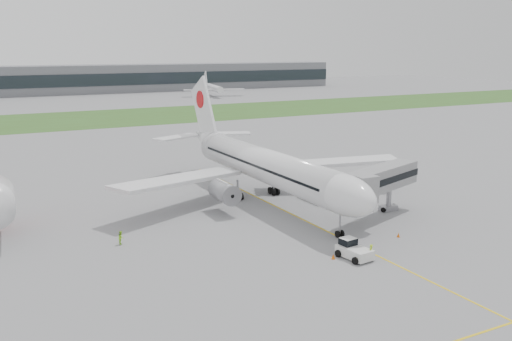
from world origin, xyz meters
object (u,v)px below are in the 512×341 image
airliner (263,164)px  jet_bridge (379,180)px  pushback_tug (353,249)px  ground_crew_near (371,252)px

airliner → jet_bridge: size_ratio=3.63×
jet_bridge → pushback_tug: bearing=-159.0°
jet_bridge → ground_crew_near: 17.25m
airliner → jet_bridge: 18.21m
pushback_tug → ground_crew_near: pushback_tug is taller
airliner → ground_crew_near: size_ratio=29.36×
jet_bridge → ground_crew_near: jet_bridge is taller
airliner → ground_crew_near: airliner is taller
airliner → jet_bridge: bearing=-57.9°
jet_bridge → airliner: bearing=102.3°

